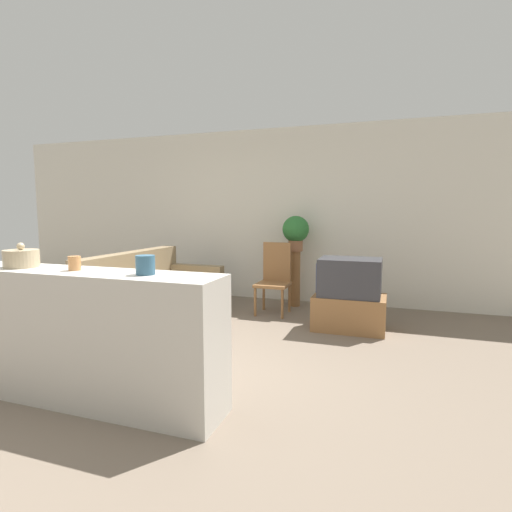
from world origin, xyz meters
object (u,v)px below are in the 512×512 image
at_px(potted_plant, 296,231).
at_px(television, 350,277).
at_px(decorative_bowl, 21,258).
at_px(wooden_chair, 275,276).
at_px(couch, 154,299).

bearing_deg(potted_plant, television, -46.84).
bearing_deg(decorative_bowl, wooden_chair, 68.45).
bearing_deg(potted_plant, couch, -136.71).
bearing_deg(television, couch, -168.68).
bearing_deg(decorative_bowl, couch, 94.43).
height_order(potted_plant, decorative_bowl, potted_plant).
xyz_separation_m(couch, potted_plant, (1.51, 1.43, 0.83)).
distance_m(wooden_chair, decorative_bowl, 3.24).
height_order(couch, television, couch).
distance_m(couch, television, 2.47).
bearing_deg(wooden_chair, television, -23.61).
bearing_deg(couch, television, 11.32).
relative_size(couch, wooden_chair, 2.01).
distance_m(television, potted_plant, 1.39).
relative_size(television, wooden_chair, 0.74).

